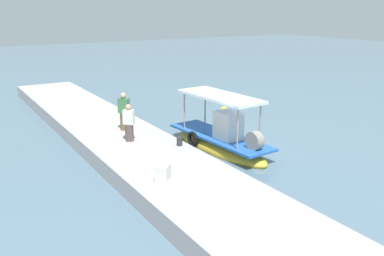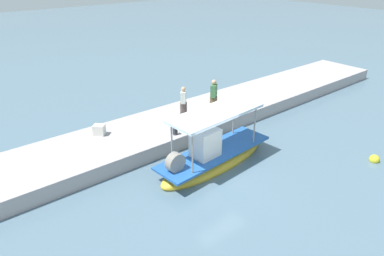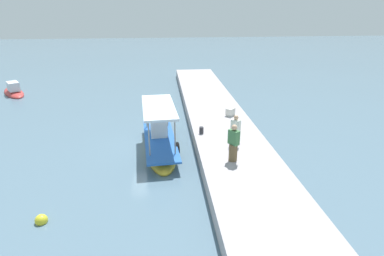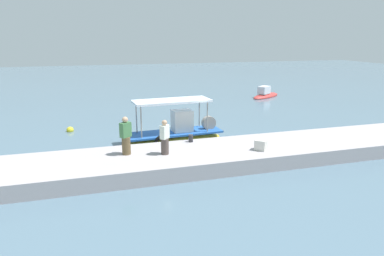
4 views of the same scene
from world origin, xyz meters
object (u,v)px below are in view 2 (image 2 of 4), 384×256
at_px(fisherman_by_crate, 183,103).
at_px(mooring_bollard, 175,131).
at_px(marker_buoy, 374,159).
at_px(main_fishing_boat, 213,156).
at_px(fisherman_near_bollard, 214,97).
at_px(cargo_crate, 99,130).

xyz_separation_m(fisherman_by_crate, mooring_bollard, (1.68, 1.51, -0.54)).
relative_size(fisherman_by_crate, marker_buoy, 3.55).
bearing_deg(mooring_bollard, main_fishing_boat, 97.99).
bearing_deg(fisherman_near_bollard, main_fishing_boat, 47.67).
xyz_separation_m(main_fishing_boat, marker_buoy, (-5.84, 4.37, -0.36)).
bearing_deg(main_fishing_boat, fisherman_near_bollard, -132.33).
xyz_separation_m(main_fishing_boat, mooring_bollard, (0.33, -2.32, 0.45)).
bearing_deg(mooring_bollard, fisherman_by_crate, -138.04).
relative_size(cargo_crate, marker_buoy, 1.14).
xyz_separation_m(fisherman_near_bollard, cargo_crate, (6.17, -1.21, -0.55)).
distance_m(mooring_bollard, marker_buoy, 9.14).
relative_size(mooring_bollard, marker_buoy, 0.83).
height_order(fisherman_by_crate, mooring_bollard, fisherman_by_crate).
bearing_deg(fisherman_by_crate, fisherman_near_bollard, 164.16).
bearing_deg(fisherman_by_crate, cargo_crate, -9.28).
bearing_deg(marker_buoy, cargo_crate, -44.90).
bearing_deg(fisherman_near_bollard, fisherman_by_crate, -15.84).
xyz_separation_m(fisherman_near_bollard, fisherman_by_crate, (1.70, -0.48, -0.07)).
bearing_deg(fisherman_near_bollard, cargo_crate, -11.12).
bearing_deg(fisherman_by_crate, marker_buoy, 118.69).
distance_m(mooring_bollard, cargo_crate, 3.58).
bearing_deg(marker_buoy, mooring_bollard, -47.33).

